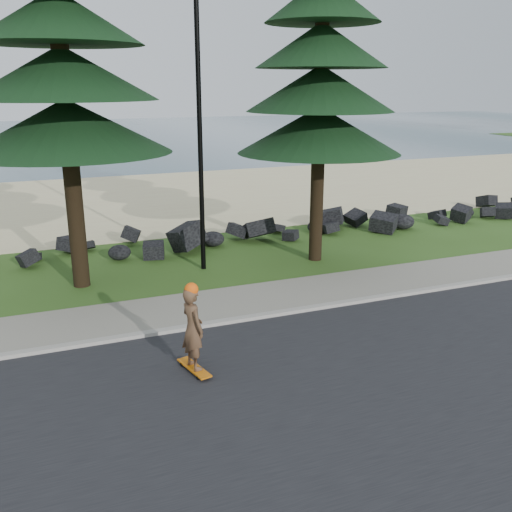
{
  "coord_description": "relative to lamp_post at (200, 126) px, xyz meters",
  "views": [
    {
      "loc": [
        -4.5,
        -12.31,
        5.27
      ],
      "look_at": [
        0.4,
        0.0,
        1.24
      ],
      "focal_mm": 40.0,
      "sensor_mm": 36.0,
      "label": 1
    }
  ],
  "objects": [
    {
      "name": "seawall_boulders",
      "position": [
        0.0,
        2.4,
        -4.13
      ],
      "size": [
        60.0,
        2.4,
        1.1
      ],
      "primitive_type": null,
      "color": "black",
      "rests_on": "ground"
    },
    {
      "name": "sidewalk",
      "position": [
        0.0,
        -3.0,
        -4.09
      ],
      "size": [
        160.0,
        2.0,
        0.08
      ],
      "primitive_type": "cube",
      "color": "gray",
      "rests_on": "ground"
    },
    {
      "name": "kerb",
      "position": [
        0.0,
        -4.1,
        -4.08
      ],
      "size": [
        160.0,
        0.2,
        0.1
      ],
      "primitive_type": "cube",
      "color": "#A09A90",
      "rests_on": "ground"
    },
    {
      "name": "road",
      "position": [
        0.0,
        -7.7,
        -4.12
      ],
      "size": [
        160.0,
        7.0,
        0.02
      ],
      "primitive_type": "cube",
      "color": "black",
      "rests_on": "ground"
    },
    {
      "name": "beach_sand",
      "position": [
        0.0,
        11.3,
        -4.13
      ],
      "size": [
        160.0,
        15.0,
        0.01
      ],
      "primitive_type": "cube",
      "color": "#D3BD8D",
      "rests_on": "ground"
    },
    {
      "name": "ocean",
      "position": [
        0.0,
        47.8,
        -4.13
      ],
      "size": [
        160.0,
        58.0,
        0.01
      ],
      "primitive_type": "cube",
      "color": "#31505E",
      "rests_on": "ground"
    },
    {
      "name": "skateboarder",
      "position": [
        -2.0,
        -6.04,
        -3.23
      ],
      "size": [
        0.51,
        0.99,
        1.79
      ],
      "rotation": [
        0.0,
        0.0,
        1.8
      ],
      "color": "#C3620B",
      "rests_on": "ground"
    },
    {
      "name": "ground",
      "position": [
        0.0,
        -3.2,
        -4.13
      ],
      "size": [
        160.0,
        160.0,
        0.0
      ],
      "primitive_type": "plane",
      "color": "#315219",
      "rests_on": "ground"
    },
    {
      "name": "lamp_post",
      "position": [
        0.0,
        0.0,
        0.0
      ],
      "size": [
        0.25,
        0.14,
        8.14
      ],
      "color": "black",
      "rests_on": "ground"
    }
  ]
}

